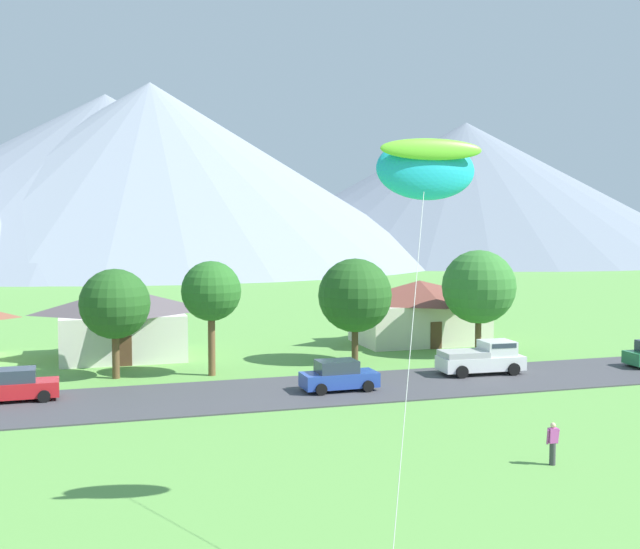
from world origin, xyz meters
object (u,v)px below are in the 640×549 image
(tree_near_right, at_px, (211,292))
(house_left_center, at_px, (122,321))
(tree_center, at_px, (115,304))
(parked_car_red_west_end, at_px, (16,386))
(parked_car_blue_mid_east, at_px, (339,376))
(kite_flyer_with_kite, at_px, (426,172))
(watcher_person, at_px, (553,443))
(pickup_truck_white_east_side, at_px, (483,358))
(tree_right_of_center, at_px, (479,287))
(tree_near_left, at_px, (355,295))
(house_right_center, at_px, (419,311))

(tree_near_right, bearing_deg, house_left_center, 121.40)
(house_left_center, bearing_deg, tree_center, -95.73)
(parked_car_red_west_end, bearing_deg, tree_center, 42.54)
(parked_car_red_west_end, bearing_deg, parked_car_blue_mid_east, -8.51)
(tree_center, relative_size, parked_car_blue_mid_east, 1.56)
(kite_flyer_with_kite, height_order, watcher_person, kite_flyer_with_kite)
(house_left_center, xyz_separation_m, pickup_truck_white_east_side, (20.85, -12.71, -1.45))
(parked_car_blue_mid_east, bearing_deg, pickup_truck_white_east_side, 11.12)
(kite_flyer_with_kite, relative_size, watcher_person, 7.27)
(house_left_center, xyz_separation_m, tree_right_of_center, (23.92, -6.37, 2.30))
(tree_near_right, bearing_deg, tree_center, 172.27)
(tree_right_of_center, height_order, kite_flyer_with_kite, kite_flyer_with_kite)
(tree_near_left, bearing_deg, parked_car_blue_mid_east, -115.00)
(house_left_center, height_order, parked_car_blue_mid_east, house_left_center)
(parked_car_red_west_end, bearing_deg, pickup_truck_white_east_side, -1.22)
(pickup_truck_white_east_side, bearing_deg, parked_car_blue_mid_east, -168.88)
(house_right_center, distance_m, watcher_person, 30.59)
(house_right_center, height_order, tree_right_of_center, tree_right_of_center)
(pickup_truck_white_east_side, bearing_deg, house_right_center, 83.55)
(tree_center, relative_size, tree_right_of_center, 0.89)
(parked_car_blue_mid_east, xyz_separation_m, watcher_person, (3.87, -14.89, 0.01))
(house_left_center, height_order, tree_near_right, tree_near_right)
(tree_near_left, distance_m, parked_car_blue_mid_east, 9.92)
(parked_car_red_west_end, bearing_deg, watcher_person, -39.99)
(parked_car_red_west_end, xyz_separation_m, kite_flyer_with_kite, (13.69, -20.96, 10.14))
(parked_car_red_west_end, bearing_deg, tree_right_of_center, 10.91)
(watcher_person, bearing_deg, kite_flyer_with_kite, -153.48)
(house_right_center, xyz_separation_m, tree_right_of_center, (1.62, -6.42, 2.31))
(house_right_center, relative_size, pickup_truck_white_east_side, 1.94)
(tree_center, xyz_separation_m, tree_right_of_center, (24.65, 0.93, 0.33))
(tree_right_of_center, distance_m, watcher_person, 25.24)
(tree_center, distance_m, parked_car_red_west_end, 8.02)
(watcher_person, bearing_deg, tree_near_left, 89.90)
(house_left_center, bearing_deg, kite_flyer_with_kite, -76.93)
(tree_near_left, xyz_separation_m, pickup_truck_white_east_side, (6.05, -6.42, -3.41))
(house_right_center, bearing_deg, house_left_center, -179.87)
(tree_center, xyz_separation_m, parked_car_red_west_end, (-5.28, -4.84, -3.61))
(parked_car_blue_mid_east, distance_m, kite_flyer_with_kite, 21.28)
(parked_car_blue_mid_east, bearing_deg, watcher_person, -75.45)
(house_right_center, distance_m, pickup_truck_white_east_side, 12.92)
(parked_car_red_west_end, relative_size, pickup_truck_white_east_side, 0.80)
(watcher_person, bearing_deg, house_left_center, 116.54)
(tree_center, bearing_deg, tree_right_of_center, 2.15)
(tree_right_of_center, bearing_deg, parked_car_blue_mid_east, -147.49)
(house_left_center, distance_m, house_right_center, 22.30)
(house_right_center, bearing_deg, tree_near_right, -154.98)
(house_left_center, height_order, pickup_truck_white_east_side, house_left_center)
(tree_center, relative_size, tree_near_right, 0.94)
(parked_car_red_west_end, height_order, kite_flyer_with_kite, kite_flyer_with_kite)
(house_left_center, bearing_deg, house_right_center, 0.13)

